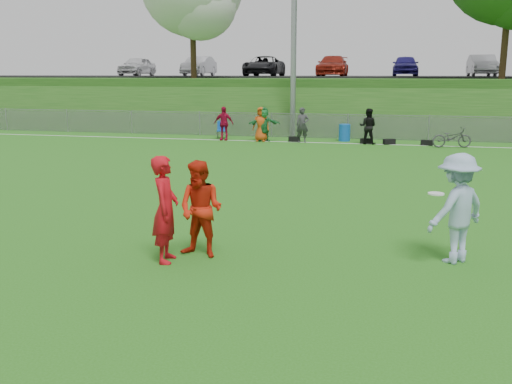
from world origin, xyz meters
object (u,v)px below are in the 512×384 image
(player_red_center, at_px, (201,209))
(frisbee, at_px, (436,194))
(bicycle, at_px, (452,138))
(player_blue, at_px, (457,208))
(player_red_left, at_px, (165,209))
(recycling_bin, at_px, (345,133))

(player_red_center, bearing_deg, frisbee, 16.57)
(bicycle, bearing_deg, player_blue, 162.17)
(player_blue, xyz_separation_m, bicycle, (1.62, 16.80, -0.53))
(player_blue, distance_m, frisbee, 0.61)
(player_red_left, distance_m, recycling_bin, 19.47)
(player_red_center, relative_size, frisbee, 6.46)
(player_red_left, relative_size, player_blue, 0.98)
(frisbee, xyz_separation_m, recycling_bin, (-2.94, 18.58, -0.89))
(player_red_center, relative_size, player_blue, 0.91)
(player_red_center, relative_size, bicycle, 1.03)
(player_red_left, bearing_deg, bicycle, -30.51)
(frisbee, distance_m, bicycle, 17.27)
(player_blue, relative_size, frisbee, 7.10)
(player_red_center, distance_m, recycling_bin, 19.02)
(player_blue, height_order, recycling_bin, player_blue)
(frisbee, distance_m, recycling_bin, 18.84)
(recycling_bin, bearing_deg, player_blue, -79.64)
(player_blue, distance_m, recycling_bin, 18.56)
(player_red_left, distance_m, player_blue, 5.19)
(player_red_center, distance_m, frisbee, 4.18)
(player_red_left, relative_size, frisbee, 6.93)
(player_red_center, distance_m, player_blue, 4.60)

